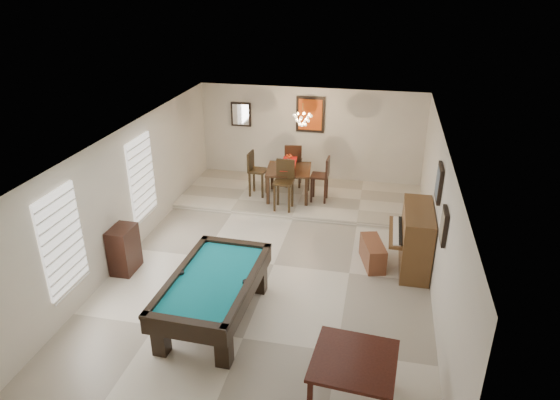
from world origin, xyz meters
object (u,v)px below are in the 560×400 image
at_px(dining_chair_south, 284,186).
at_px(flower_vase, 289,159).
at_px(pool_table, 214,299).
at_px(dining_chair_north, 294,164).
at_px(upright_piano, 408,238).
at_px(dining_chair_west, 258,174).
at_px(dining_chair_east, 320,179).
at_px(square_table, 353,381).
at_px(piano_bench, 373,253).
at_px(dining_table, 289,181).
at_px(apothecary_chest, 124,249).
at_px(chandelier, 303,116).

bearing_deg(dining_chair_south, flower_vase, 92.32).
height_order(pool_table, dining_chair_north, dining_chair_north).
xyz_separation_m(upright_piano, dining_chair_west, (-3.64, 2.51, 0.06)).
bearing_deg(dining_chair_south, dining_chair_east, 42.53).
distance_m(pool_table, square_table, 2.72).
bearing_deg(piano_bench, dining_chair_east, 119.06).
height_order(dining_table, dining_chair_east, dining_chair_east).
distance_m(upright_piano, apothecary_chest, 5.50).
bearing_deg(apothecary_chest, piano_bench, 14.51).
relative_size(dining_table, dining_chair_south, 0.90).
xyz_separation_m(apothecary_chest, dining_chair_south, (2.49, 3.11, 0.26)).
relative_size(dining_chair_north, dining_chair_east, 1.04).
relative_size(dining_chair_west, chandelier, 1.88).
height_order(dining_chair_north, dining_chair_east, dining_chair_north).
distance_m(piano_bench, dining_table, 3.42).
distance_m(apothecary_chest, dining_chair_east, 5.00).
bearing_deg(square_table, piano_bench, 88.07).
xyz_separation_m(dining_chair_south, dining_chair_north, (-0.04, 1.48, -0.01)).
distance_m(dining_chair_south, dining_chair_east, 1.02).
bearing_deg(chandelier, dining_chair_north, 117.22).
relative_size(piano_bench, apothecary_chest, 0.97).
bearing_deg(dining_chair_west, square_table, -151.09).
distance_m(apothecary_chest, chandelier, 5.15).
relative_size(flower_vase, chandelier, 0.45).
distance_m(dining_table, dining_chair_west, 0.80).
bearing_deg(dining_chair_west, upright_piano, -120.44).
relative_size(upright_piano, apothecary_chest, 1.63).
relative_size(upright_piano, flower_vase, 5.56).
distance_m(square_table, flower_vase, 6.61).
bearing_deg(upright_piano, dining_chair_west, 145.45).
xyz_separation_m(square_table, piano_bench, (0.12, 3.62, -0.13)).
xyz_separation_m(upright_piano, chandelier, (-2.56, 2.68, 1.58)).
xyz_separation_m(pool_table, dining_table, (0.29, 4.91, 0.16)).
height_order(pool_table, dining_table, dining_table).
height_order(apothecary_chest, dining_chair_east, dining_chair_east).
xyz_separation_m(pool_table, apothecary_chest, (-2.19, 1.09, 0.05)).
xyz_separation_m(upright_piano, dining_chair_east, (-2.08, 2.49, 0.06)).
distance_m(dining_chair_north, dining_chair_west, 1.10).
relative_size(apothecary_chest, dining_chair_north, 0.78).
height_order(pool_table, flower_vase, flower_vase).
distance_m(piano_bench, dining_chair_west, 3.98).
relative_size(upright_piano, dining_chair_east, 1.32).
bearing_deg(pool_table, dining_chair_east, 79.47).
bearing_deg(dining_chair_west, piano_bench, -126.75).
height_order(apothecary_chest, flower_vase, flower_vase).
relative_size(dining_chair_south, dining_chair_east, 1.06).
height_order(piano_bench, dining_chair_south, dining_chair_south).
bearing_deg(flower_vase, dining_chair_west, -179.02).
xyz_separation_m(square_table, apothecary_chest, (-4.57, 2.41, 0.08)).
bearing_deg(apothecary_chest, square_table, -27.84).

